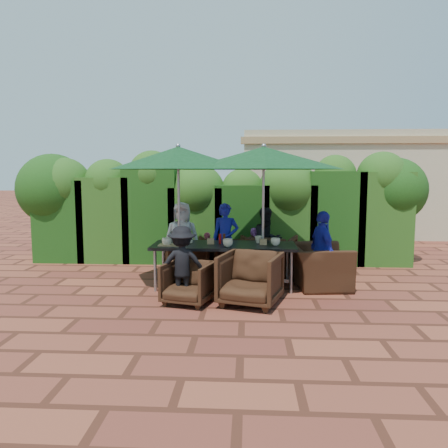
# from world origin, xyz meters

# --- Properties ---
(ground) EXTENTS (80.00, 80.00, 0.00)m
(ground) POSITION_xyz_m (0.00, 0.00, 0.00)
(ground) COLOR brown
(ground) RESTS_ON ground
(dining_table) EXTENTS (2.45, 0.90, 0.75)m
(dining_table) POSITION_xyz_m (0.22, 0.09, 0.68)
(dining_table) COLOR black
(dining_table) RESTS_ON ground
(umbrella_left) EXTENTS (2.39, 2.39, 2.46)m
(umbrella_left) POSITION_xyz_m (-0.55, 0.06, 2.21)
(umbrella_left) COLOR gray
(umbrella_left) RESTS_ON ground
(umbrella_right) EXTENTS (2.72, 2.72, 2.46)m
(umbrella_right) POSITION_xyz_m (0.89, 0.17, 2.21)
(umbrella_right) COLOR gray
(umbrella_right) RESTS_ON ground
(chair_far_left) EXTENTS (0.96, 0.92, 0.80)m
(chair_far_left) POSITION_xyz_m (-0.57, 0.94, 0.40)
(chair_far_left) COLOR black
(chair_far_left) RESTS_ON ground
(chair_far_mid) EXTENTS (0.97, 0.94, 0.80)m
(chair_far_mid) POSITION_xyz_m (0.28, 1.07, 0.40)
(chair_far_mid) COLOR black
(chair_far_mid) RESTS_ON ground
(chair_far_right) EXTENTS (1.03, 0.99, 0.86)m
(chair_far_right) POSITION_xyz_m (1.09, 0.99, 0.43)
(chair_far_right) COLOR black
(chair_far_right) RESTS_ON ground
(chair_near_left) EXTENTS (0.83, 0.80, 0.70)m
(chair_near_left) POSITION_xyz_m (-0.27, -0.90, 0.35)
(chair_near_left) COLOR black
(chair_near_left) RESTS_ON ground
(chair_near_right) EXTENTS (1.04, 1.00, 0.87)m
(chair_near_right) POSITION_xyz_m (0.67, -0.91, 0.43)
(chair_near_right) COLOR black
(chair_near_right) RESTS_ON ground
(chair_end_right) EXTENTS (0.83, 1.17, 0.97)m
(chair_end_right) POSITION_xyz_m (1.85, 0.19, 0.48)
(chair_end_right) COLOR black
(chair_end_right) RESTS_ON ground
(adult_far_left) EXTENTS (0.70, 0.42, 1.41)m
(adult_far_left) POSITION_xyz_m (-0.65, 1.02, 0.70)
(adult_far_left) COLOR silver
(adult_far_left) RESTS_ON ground
(adult_far_mid) EXTENTS (0.51, 0.42, 1.39)m
(adult_far_mid) POSITION_xyz_m (0.20, 1.00, 0.69)
(adult_far_mid) COLOR #1D219F
(adult_far_mid) RESTS_ON ground
(adult_far_right) EXTENTS (0.73, 0.61, 1.30)m
(adult_far_right) POSITION_xyz_m (1.00, 1.11, 0.65)
(adult_far_right) COLOR black
(adult_far_right) RESTS_ON ground
(adult_near_left) EXTENTS (0.79, 0.46, 1.17)m
(adult_near_left) POSITION_xyz_m (-0.38, -0.79, 0.58)
(adult_near_left) COLOR black
(adult_near_left) RESTS_ON ground
(adult_end_right) EXTENTS (0.58, 0.86, 1.34)m
(adult_end_right) POSITION_xyz_m (1.88, 0.04, 0.67)
(adult_end_right) COLOR #1D219F
(adult_end_right) RESTS_ON ground
(child_left) EXTENTS (0.34, 0.31, 0.80)m
(child_left) POSITION_xyz_m (-0.18, 1.17, 0.40)
(child_left) COLOR #D44A5E
(child_left) RESTS_ON ground
(child_right) EXTENTS (0.35, 0.29, 0.91)m
(child_right) POSITION_xyz_m (0.76, 1.08, 0.45)
(child_right) COLOR #8A4393
(child_right) RESTS_ON ground
(pedestrian_a) EXTENTS (1.53, 1.09, 1.55)m
(pedestrian_a) POSITION_xyz_m (1.32, 4.19, 0.78)
(pedestrian_a) COLOR green
(pedestrian_a) RESTS_ON ground
(pedestrian_b) EXTENTS (0.94, 0.78, 1.69)m
(pedestrian_b) POSITION_xyz_m (2.71, 4.40, 0.85)
(pedestrian_b) COLOR #D44A5E
(pedestrian_b) RESTS_ON ground
(pedestrian_c) EXTENTS (1.17, 1.25, 1.84)m
(pedestrian_c) POSITION_xyz_m (3.28, 4.16, 0.92)
(pedestrian_c) COLOR #95959D
(pedestrian_c) RESTS_ON ground
(cup_a) EXTENTS (0.17, 0.17, 0.13)m
(cup_a) POSITION_xyz_m (-0.74, -0.10, 0.82)
(cup_a) COLOR beige
(cup_a) RESTS_ON dining_table
(cup_b) EXTENTS (0.15, 0.15, 0.14)m
(cup_b) POSITION_xyz_m (-0.39, 0.18, 0.82)
(cup_b) COLOR beige
(cup_b) RESTS_ON dining_table
(cup_c) EXTENTS (0.17, 0.17, 0.13)m
(cup_c) POSITION_xyz_m (0.30, -0.15, 0.82)
(cup_c) COLOR beige
(cup_c) RESTS_ON dining_table
(cup_d) EXTENTS (0.13, 0.13, 0.12)m
(cup_d) POSITION_xyz_m (0.81, 0.26, 0.81)
(cup_d) COLOR beige
(cup_d) RESTS_ON dining_table
(cup_e) EXTENTS (0.16, 0.16, 0.13)m
(cup_e) POSITION_xyz_m (1.09, 0.02, 0.81)
(cup_e) COLOR beige
(cup_e) RESTS_ON dining_table
(ketchup_bottle) EXTENTS (0.04, 0.04, 0.17)m
(ketchup_bottle) POSITION_xyz_m (0.15, 0.14, 0.83)
(ketchup_bottle) COLOR #B20C0A
(ketchup_bottle) RESTS_ON dining_table
(sauce_bottle) EXTENTS (0.04, 0.04, 0.17)m
(sauce_bottle) POSITION_xyz_m (0.22, 0.18, 0.83)
(sauce_bottle) COLOR #4C230C
(sauce_bottle) RESTS_ON dining_table
(serving_tray) EXTENTS (0.35, 0.25, 0.02)m
(serving_tray) POSITION_xyz_m (-0.70, -0.08, 0.76)
(serving_tray) COLOR #AB8452
(serving_tray) RESTS_ON dining_table
(number_block_left) EXTENTS (0.12, 0.06, 0.10)m
(number_block_left) POSITION_xyz_m (-0.01, 0.09, 0.80)
(number_block_left) COLOR tan
(number_block_left) RESTS_ON dining_table
(number_block_right) EXTENTS (0.12, 0.06, 0.10)m
(number_block_right) POSITION_xyz_m (0.89, 0.07, 0.80)
(number_block_right) COLOR tan
(number_block_right) RESTS_ON dining_table
(hedge_wall) EXTENTS (9.10, 1.60, 2.46)m
(hedge_wall) POSITION_xyz_m (-0.18, 2.32, 1.32)
(hedge_wall) COLOR #16370F
(hedge_wall) RESTS_ON ground
(building) EXTENTS (6.20, 3.08, 3.20)m
(building) POSITION_xyz_m (3.50, 6.99, 1.61)
(building) COLOR #C4B392
(building) RESTS_ON ground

